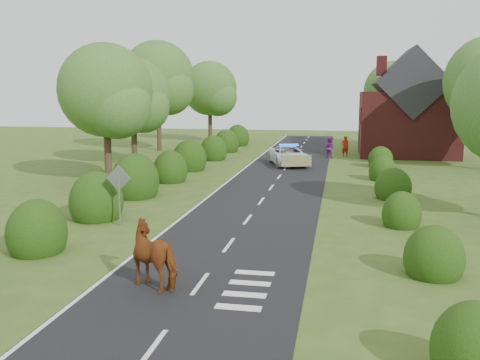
% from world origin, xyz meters
% --- Properties ---
extents(ground, '(120.00, 120.00, 0.00)m').
position_xyz_m(ground, '(0.00, 0.00, 0.00)').
color(ground, '#36531D').
extents(road, '(6.00, 70.00, 0.02)m').
position_xyz_m(road, '(0.00, 15.00, 0.01)').
color(road, black).
rests_on(road, ground).
extents(road_markings, '(4.96, 70.00, 0.01)m').
position_xyz_m(road_markings, '(-1.60, 12.93, 0.03)').
color(road_markings, white).
rests_on(road_markings, road).
extents(hedgerow_left, '(2.75, 50.41, 3.00)m').
position_xyz_m(hedgerow_left, '(-6.51, 11.69, 0.75)').
color(hedgerow_left, '#11360C').
rests_on(hedgerow_left, ground).
extents(hedgerow_right, '(2.10, 45.78, 2.10)m').
position_xyz_m(hedgerow_right, '(6.60, 11.21, 0.55)').
color(hedgerow_right, '#11360C').
rests_on(hedgerow_right, ground).
extents(tree_left_a, '(5.74, 5.60, 8.38)m').
position_xyz_m(tree_left_a, '(-9.75, 11.86, 5.34)').
color(tree_left_a, '#332316').
rests_on(tree_left_a, ground).
extents(tree_left_b, '(5.74, 5.60, 8.07)m').
position_xyz_m(tree_left_b, '(-11.25, 19.86, 5.04)').
color(tree_left_b, '#332316').
rests_on(tree_left_b, ground).
extents(tree_left_c, '(6.97, 6.80, 10.22)m').
position_xyz_m(tree_left_c, '(-12.70, 29.83, 6.53)').
color(tree_left_c, '#332316').
rests_on(tree_left_c, ground).
extents(tree_left_d, '(6.15, 6.00, 8.89)m').
position_xyz_m(tree_left_d, '(-10.23, 39.85, 5.64)').
color(tree_left_d, '#332316').
rests_on(tree_left_d, ground).
extents(tree_right_c, '(6.15, 6.00, 8.58)m').
position_xyz_m(tree_right_c, '(9.27, 37.85, 5.34)').
color(tree_right_c, '#332316').
rests_on(tree_right_c, ground).
extents(road_sign, '(1.06, 0.08, 2.53)m').
position_xyz_m(road_sign, '(-5.00, 2.00, 1.65)').
color(road_sign, gray).
rests_on(road_sign, ground).
extents(house, '(8.00, 7.40, 9.17)m').
position_xyz_m(house, '(9.49, 30.00, 3.79)').
color(house, maroon).
rests_on(house, ground).
extents(cow, '(2.47, 1.95, 1.55)m').
position_xyz_m(cow, '(-1.16, -4.30, 0.78)').
color(cow, brown).
rests_on(cow, ground).
extents(police_van, '(3.89, 5.75, 1.61)m').
position_xyz_m(police_van, '(0.04, 21.95, 0.73)').
color(police_van, white).
rests_on(police_van, ground).
extents(pedestrian_red, '(0.73, 0.57, 1.75)m').
position_xyz_m(pedestrian_red, '(4.26, 28.35, 0.88)').
color(pedestrian_red, '#A31D09').
rests_on(pedestrian_red, ground).
extents(pedestrian_purple, '(1.01, 0.90, 1.73)m').
position_xyz_m(pedestrian_purple, '(2.95, 26.92, 0.86)').
color(pedestrian_purple, '#63196D').
rests_on(pedestrian_purple, ground).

